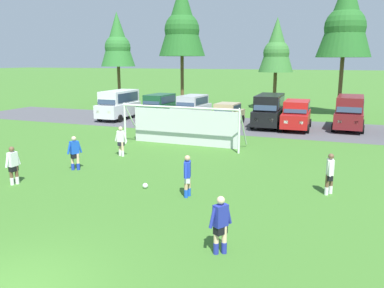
{
  "coord_description": "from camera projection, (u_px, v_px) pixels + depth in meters",
  "views": [
    {
      "loc": [
        6.64,
        -5.88,
        5.15
      ],
      "look_at": [
        0.36,
        10.7,
        1.33
      ],
      "focal_mm": 36.55,
      "sensor_mm": 36.0,
      "label": 1
    }
  ],
  "objects": [
    {
      "name": "player_winger_left",
      "position": [
        187.0,
        176.0,
        14.86
      ],
      "size": [
        0.34,
        0.75,
        1.64
      ],
      "color": "tan",
      "rests_on": "ground"
    },
    {
      "name": "parked_car_slot_center_right",
      "position": [
        269.0,
        110.0,
        30.42
      ],
      "size": [
        2.27,
        4.84,
        2.52
      ],
      "color": "black",
      "rests_on": "ground"
    },
    {
      "name": "parked_car_slot_center_left",
      "position": [
        192.0,
        108.0,
        33.84
      ],
      "size": [
        2.37,
        4.72,
        2.16
      ],
      "color": "#B2B2BC",
      "rests_on": "ground"
    },
    {
      "name": "tree_mid_left",
      "position": [
        182.0,
        21.0,
        41.62
      ],
      "size": [
        5.01,
        5.01,
        13.36
      ],
      "color": "brown",
      "rests_on": "ground"
    },
    {
      "name": "player_trailing_back",
      "position": [
        330.0,
        174.0,
        15.15
      ],
      "size": [
        0.3,
        0.75,
        1.64
      ],
      "color": "brown",
      "rests_on": "ground"
    },
    {
      "name": "tree_left_edge",
      "position": [
        117.0,
        41.0,
        45.42
      ],
      "size": [
        3.98,
        3.98,
        10.6
      ],
      "color": "brown",
      "rests_on": "ground"
    },
    {
      "name": "parked_car_slot_right",
      "position": [
        296.0,
        115.0,
        29.49
      ],
      "size": [
        2.24,
        4.65,
        2.16
      ],
      "color": "red",
      "rests_on": "ground"
    },
    {
      "name": "parked_car_slot_center",
      "position": [
        227.0,
        114.0,
        31.77
      ],
      "size": [
        2.26,
        4.32,
        1.72
      ],
      "color": "tan",
      "rests_on": "ground"
    },
    {
      "name": "soccer_ball",
      "position": [
        145.0,
        186.0,
        16.0
      ],
      "size": [
        0.22,
        0.22,
        0.22
      ],
      "color": "white",
      "rests_on": "ground"
    },
    {
      "name": "parked_car_slot_far_left",
      "position": [
        119.0,
        104.0,
        34.48
      ],
      "size": [
        2.25,
        4.82,
        2.52
      ],
      "color": "silver",
      "rests_on": "ground"
    },
    {
      "name": "tree_mid_right",
      "position": [
        346.0,
        17.0,
        35.05
      ],
      "size": [
        4.86,
        4.86,
        12.95
      ],
      "color": "brown",
      "rests_on": "ground"
    },
    {
      "name": "player_striker_near",
      "position": [
        75.0,
        153.0,
        18.53
      ],
      "size": [
        0.48,
        0.66,
        1.64
      ],
      "color": "beige",
      "rests_on": "ground"
    },
    {
      "name": "player_midfield_center",
      "position": [
        13.0,
        166.0,
        16.35
      ],
      "size": [
        0.25,
        0.73,
        1.64
      ],
      "color": "brown",
      "rests_on": "ground"
    },
    {
      "name": "tree_center_back",
      "position": [
        277.0,
        47.0,
        39.84
      ],
      "size": [
        3.53,
        3.53,
        9.42
      ],
      "color": "brown",
      "rests_on": "ground"
    },
    {
      "name": "player_defender_far",
      "position": [
        121.0,
        141.0,
        21.23
      ],
      "size": [
        0.75,
        0.32,
        1.64
      ],
      "color": "beige",
      "rests_on": "ground"
    },
    {
      "name": "player_winger_right",
      "position": [
        220.0,
        225.0,
        10.45
      ],
      "size": [
        0.53,
        0.63,
        1.64
      ],
      "color": "beige",
      "rests_on": "ground"
    },
    {
      "name": "parking_lot_strip",
      "position": [
        249.0,
        126.0,
        31.18
      ],
      "size": [
        52.0,
        8.4,
        0.01
      ],
      "primitive_type": "cube",
      "color": "#4C4C51",
      "rests_on": "ground"
    },
    {
      "name": "parked_car_slot_far_right",
      "position": [
        350.0,
        112.0,
        29.28
      ],
      "size": [
        2.35,
        4.88,
        2.52
      ],
      "color": "maroon",
      "rests_on": "ground"
    },
    {
      "name": "ground_plane",
      "position": [
        213.0,
        151.0,
        22.48
      ],
      "size": [
        400.0,
        400.0,
        0.0
      ],
      "primitive_type": "plane",
      "color": "#3D7028"
    },
    {
      "name": "parked_car_slot_left",
      "position": [
        159.0,
        106.0,
        34.92
      ],
      "size": [
        2.33,
        4.7,
        2.16
      ],
      "color": "#194C2D",
      "rests_on": "ground"
    },
    {
      "name": "soccer_goal",
      "position": [
        184.0,
        125.0,
        23.77
      ],
      "size": [
        7.44,
        2.02,
        2.57
      ],
      "color": "white",
      "rests_on": "ground"
    }
  ]
}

